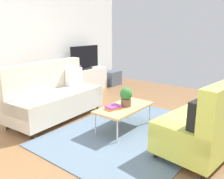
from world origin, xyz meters
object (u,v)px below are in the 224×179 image
couch_green (214,119)px  coffee_table (124,108)px  storage_trunk (112,78)px  potted_plant (126,97)px  vase_1 (72,67)px  table_book_0 (113,108)px  tv_console (85,80)px  vase_0 (67,69)px  couch_beige (54,96)px  bottle_0 (80,68)px  tv (85,58)px

couch_green → coffee_table: 1.45m
couch_green → storage_trunk: bearing=65.5°
potted_plant → vase_1: 2.62m
potted_plant → table_book_0: size_ratio=1.37×
couch_green → tv_console: bearing=80.0°
couch_green → table_book_0: 1.57m
tv_console → potted_plant: bearing=-120.3°
potted_plant → vase_0: 2.56m
couch_beige → potted_plant: 1.50m
tv_console → vase_1: size_ratio=7.18×
vase_0 → coffee_table: bearing=-109.3°
tv_console → bottle_0: bearing=-169.1°
couch_beige → coffee_table: 1.47m
tv_console → storage_trunk: 1.11m
couch_green → table_book_0: size_ratio=8.28×
couch_beige → tv_console: bearing=-156.4°
storage_trunk → potted_plant: 3.40m
couch_beige → tv: 2.10m
couch_green → couch_beige: bearing=110.1°
storage_trunk → vase_1: (-1.51, 0.15, 0.52)m
couch_green → coffee_table: bearing=107.8°
couch_beige → coffee_table: (0.39, -1.42, -0.05)m
tv_console → storage_trunk: tv_console is taller
couch_green → tv: size_ratio=1.99×
couch_green → tv_console: 3.96m
couch_green → table_book_0: bearing=115.0°
vase_1 → bottle_0: bearing=-24.5°
vase_1 → potted_plant: bearing=-112.1°
storage_trunk → bottle_0: bottle_0 is taller
vase_0 → vase_1: 0.18m
storage_trunk → vase_1: vase_1 is taller
vase_0 → couch_beige: bearing=-141.2°
couch_beige → vase_0: bearing=-145.1°
tv_console → table_book_0: 2.82m
coffee_table → table_book_0: size_ratio=4.58×
couch_green → tv: bearing=79.9°
couch_green → vase_1: couch_green is taller
table_book_0 → vase_1: 2.67m
potted_plant → bottle_0: size_ratio=2.34×
vase_1 → tv_console: bearing=-7.0°
tv_console → vase_1: (-0.41, 0.05, 0.42)m
potted_plant → table_book_0: potted_plant is taller
storage_trunk → vase_0: vase_0 is taller
tv → storage_trunk: (1.10, -0.08, -0.73)m
bottle_0 → couch_green: bearing=-104.2°
tv_console → vase_1: vase_1 is taller
storage_trunk → vase_0: size_ratio=3.90×
coffee_table → bottle_0: bearing=62.3°
couch_beige → tv_console: (1.82, 0.95, -0.12)m
tv_console → bottle_0: (-0.21, -0.04, 0.39)m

